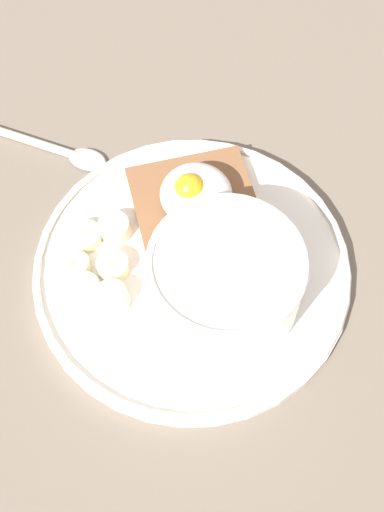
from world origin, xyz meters
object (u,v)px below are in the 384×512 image
banana_slice_outer (85,236)px  spoon (58,150)px  banana_slice_inner (81,291)px  oatmeal_bowl (226,279)px  banana_slice_right (74,266)px  poached_egg (196,193)px  banana_slice_front (112,297)px  banana_slice_left (113,266)px  banana_slice_back (115,228)px  toast_slice (197,207)px

banana_slice_outer → spoon: size_ratio=0.30×
banana_slice_inner → spoon: size_ratio=0.37×
oatmeal_bowl → banana_slice_right: 13.02cm
oatmeal_bowl → poached_egg: oatmeal_bowl is taller
banana_slice_front → banana_slice_inner: bearing=78.0°
oatmeal_bowl → banana_slice_front: size_ratio=3.59×
poached_egg → banana_slice_right: 11.95cm
banana_slice_inner → spoon: banana_slice_inner is taller
oatmeal_bowl → spoon: 22.04cm
banana_slice_left → banana_slice_outer: size_ratio=0.92×
banana_slice_left → banana_slice_inner: 3.35cm
oatmeal_bowl → banana_slice_inner: size_ratio=2.66×
banana_slice_back → banana_slice_inner: banana_slice_back is taller
toast_slice → banana_slice_right: same height
banana_slice_left → banana_slice_back: size_ratio=0.94×
banana_slice_left → banana_slice_inner: size_ratio=0.77×
toast_slice → banana_slice_back: 7.40cm
spoon → toast_slice: bearing=-115.6°
toast_slice → banana_slice_outer: same height
banana_slice_back → spoon: size_ratio=0.30×
poached_egg → banana_slice_left: (-6.25, 6.59, -2.20)cm
oatmeal_bowl → banana_slice_left: 9.89cm
banana_slice_left → banana_slice_outer: banana_slice_left is taller
banana_slice_front → spoon: 17.23cm
poached_egg → banana_slice_inner: bearing=134.1°
oatmeal_bowl → banana_slice_left: bearing=79.0°
banana_slice_back → spoon: banana_slice_back is taller
banana_slice_back → banana_slice_right: size_ratio=0.97×
toast_slice → banana_slice_back: banana_slice_back is taller
toast_slice → banana_slice_outer: 10.03cm
oatmeal_bowl → banana_slice_right: bearing=82.3°
oatmeal_bowl → banana_slice_back: bearing=60.4°
spoon → poached_egg: bearing=-115.8°
poached_egg → banana_slice_outer: bearing=110.1°
banana_slice_inner → banana_slice_left: bearing=-44.2°
banana_slice_right → spoon: 13.35cm
banana_slice_front → banana_slice_left: 2.97cm
spoon → banana_slice_inner: bearing=-163.8°
banana_slice_front → spoon: banana_slice_front is taller
banana_slice_left → banana_slice_right: banana_slice_left is taller
banana_slice_inner → banana_slice_outer: banana_slice_inner is taller
oatmeal_bowl → banana_slice_left: size_ratio=3.45×
poached_egg → banana_slice_left: poached_egg is taller
banana_slice_left → spoon: bearing=27.9°
banana_slice_back → poached_egg: bearing=-69.3°
banana_slice_back → spoon: (9.04, 6.49, -1.37)cm
banana_slice_left → banana_slice_right: 3.25cm
poached_egg → banana_slice_front: bearing=145.6°
oatmeal_bowl → spoon: size_ratio=0.97×
banana_slice_left → toast_slice: bearing=-46.8°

